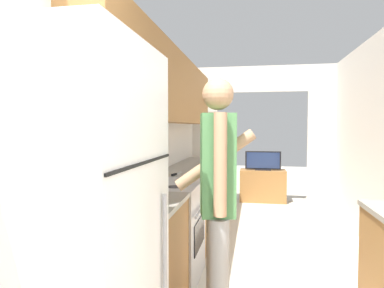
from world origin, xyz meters
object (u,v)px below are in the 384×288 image
(refrigerator, at_px, (71,251))
(knife, at_px, (175,174))
(range_oven, at_px, (166,231))
(person, at_px, (217,204))
(tv_cabinet, at_px, (263,186))
(television, at_px, (263,161))

(refrigerator, height_order, knife, refrigerator)
(range_oven, relative_size, person, 0.60)
(refrigerator, xyz_separation_m, range_oven, (-0.03, 1.73, -0.43))
(knife, bearing_deg, refrigerator, -77.99)
(refrigerator, height_order, tv_cabinet, refrigerator)
(knife, bearing_deg, television, 81.69)
(person, distance_m, knife, 1.60)
(tv_cabinet, distance_m, television, 0.48)
(person, bearing_deg, television, -17.25)
(range_oven, distance_m, television, 3.72)
(person, height_order, television, person)
(tv_cabinet, bearing_deg, person, -94.93)
(refrigerator, relative_size, television, 2.67)
(tv_cabinet, relative_size, television, 1.30)
(knife, bearing_deg, tv_cabinet, 81.93)
(television, relative_size, knife, 2.10)
(person, bearing_deg, knife, 10.58)
(television, distance_m, knife, 3.18)
(refrigerator, relative_size, range_oven, 1.70)
(range_oven, bearing_deg, knife, 94.36)
(refrigerator, height_order, television, refrigerator)
(range_oven, bearing_deg, television, 74.85)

